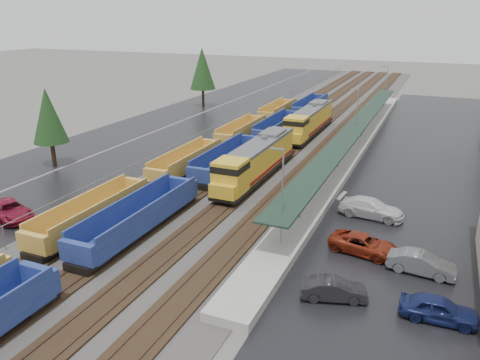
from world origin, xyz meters
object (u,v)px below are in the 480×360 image
object	(u,v)px
well_string_yellow	(147,185)
parked_car_east_e	(422,264)
parked_car_west_c	(9,210)
well_string_blue	(192,185)
parked_car_east_b	(364,245)
parked_car_east_d	(439,309)
parked_car_east_a	(334,290)
parked_car_east_c	(371,208)
locomotive_trail	(309,121)
locomotive_lead	(256,161)

from	to	relation	value
well_string_yellow	parked_car_east_e	distance (m)	25.78
parked_car_west_c	well_string_blue	bearing A→B (deg)	-28.30
parked_car_east_b	parked_car_east_d	size ratio (longest dim) A/B	1.17
well_string_blue	parked_car_east_b	world-z (taller)	well_string_blue
well_string_blue	parked_car_east_e	world-z (taller)	well_string_blue
parked_car_west_c	parked_car_east_d	size ratio (longest dim) A/B	1.26
well_string_yellow	parked_car_east_d	distance (m)	28.35
parked_car_east_a	parked_car_east_e	bearing A→B (deg)	-58.62
parked_car_east_a	parked_car_east_e	world-z (taller)	parked_car_east_e
well_string_blue	well_string_yellow	bearing A→B (deg)	-157.97
parked_car_east_e	parked_car_east_c	bearing A→B (deg)	33.96
parked_car_east_d	well_string_blue	bearing A→B (deg)	61.40
parked_car_west_c	parked_car_east_c	size ratio (longest dim) A/B	0.98
parked_car_east_a	parked_car_east_d	distance (m)	6.03
parked_car_east_b	parked_car_east_e	bearing A→B (deg)	-98.32
parked_car_east_d	parked_car_east_e	xyz separation A→B (m)	(-1.21, 5.15, -0.00)
parked_car_east_d	parked_car_west_c	bearing A→B (deg)	87.37
parked_car_east_b	parked_car_east_a	bearing A→B (deg)	-175.84
well_string_yellow	parked_car_west_c	size ratio (longest dim) A/B	16.67
locomotive_trail	parked_car_west_c	xyz separation A→B (m)	(-15.99, -38.58, -1.47)
parked_car_east_b	parked_car_east_d	bearing A→B (deg)	-130.68
well_string_yellow	parked_car_east_c	size ratio (longest dim) A/B	16.29
locomotive_lead	parked_car_east_b	xyz separation A→B (m)	(13.24, -11.81, -1.53)
parked_car_west_c	parked_car_east_e	bearing A→B (deg)	-62.88
locomotive_lead	well_string_blue	xyz separation A→B (m)	(-4.00, -6.74, -1.00)
parked_car_east_b	parked_car_east_e	world-z (taller)	parked_car_east_e
parked_car_east_a	parked_car_east_b	size ratio (longest dim) A/B	0.81
parked_car_east_b	parked_car_east_c	world-z (taller)	parked_car_east_c
well_string_yellow	parked_car_east_a	xyz separation A→B (m)	(20.52, -10.25, -0.50)
well_string_blue	parked_car_east_a	world-z (taller)	well_string_blue
well_string_blue	parked_car_east_b	distance (m)	17.98
locomotive_trail	parked_car_east_d	bearing A→B (deg)	-64.77
well_string_yellow	locomotive_trail	bearing A→B (deg)	74.76
well_string_yellow	parked_car_east_a	distance (m)	22.94
well_string_yellow	parked_car_east_b	size ratio (longest dim) A/B	18.02
well_string_yellow	parked_car_east_e	xyz separation A→B (m)	(25.32, -4.82, -0.44)
parked_car_west_c	parked_car_east_e	world-z (taller)	parked_car_west_c
well_string_blue	parked_car_east_d	size ratio (longest dim) A/B	23.43
parked_car_east_a	parked_car_east_b	bearing A→B (deg)	-23.17
locomotive_trail	well_string_blue	xyz separation A→B (m)	(-4.00, -27.74, -1.00)
well_string_yellow	parked_car_west_c	bearing A→B (deg)	-130.92
parked_car_west_c	parked_car_east_a	world-z (taller)	parked_car_west_c
parked_car_east_b	parked_car_east_d	distance (m)	8.40
parked_car_east_b	parked_car_east_e	distance (m)	4.31
locomotive_lead	parked_car_east_a	size ratio (longest dim) A/B	4.46
well_string_blue	locomotive_trail	bearing A→B (deg)	81.80
well_string_yellow	parked_car_east_d	world-z (taller)	well_string_yellow
parked_car_east_c	parked_car_east_e	world-z (taller)	parked_car_east_c
well_string_blue	parked_car_west_c	size ratio (longest dim) A/B	18.53
well_string_yellow	parked_car_east_e	world-z (taller)	well_string_yellow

